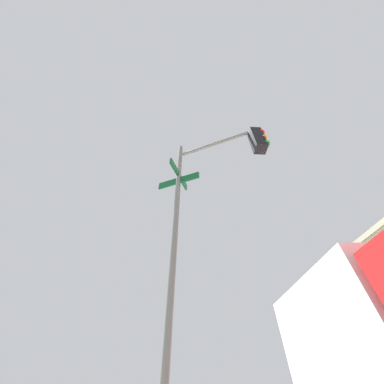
% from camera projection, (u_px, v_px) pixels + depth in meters
% --- Properties ---
extents(traffic_signal_near, '(1.48, 2.64, 6.26)m').
position_uv_depth(traffic_signal_near, '(215.00, 181.00, 4.47)').
color(traffic_signal_near, slate).
rests_on(traffic_signal_near, ground_plane).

